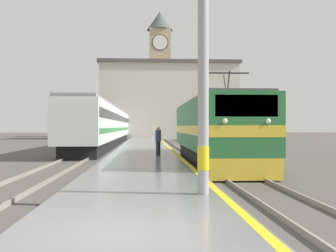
{
  "coord_description": "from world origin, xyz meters",
  "views": [
    {
      "loc": [
        0.13,
        -6.5,
        2.06
      ],
      "look_at": [
        2.0,
        27.02,
        2.11
      ],
      "focal_mm": 42.0,
      "sensor_mm": 36.0,
      "label": 1
    }
  ],
  "objects_px": {
    "passenger_train": "(113,126)",
    "clock_tower": "(160,70)",
    "catenary_mast": "(206,41)",
    "locomotive_train": "(213,131)",
    "person_on_platform": "(158,140)"
  },
  "relations": [
    {
      "from": "catenary_mast",
      "to": "passenger_train",
      "type": "bearing_deg",
      "value": 98.0
    },
    {
      "from": "locomotive_train",
      "to": "person_on_platform",
      "type": "bearing_deg",
      "value": 153.12
    },
    {
      "from": "locomotive_train",
      "to": "catenary_mast",
      "type": "xyz_separation_m",
      "value": [
        -2.16,
        -11.48,
        2.37
      ]
    },
    {
      "from": "catenary_mast",
      "to": "clock_tower",
      "type": "xyz_separation_m",
      "value": [
        1.21,
        68.04,
        9.06
      ]
    },
    {
      "from": "catenary_mast",
      "to": "clock_tower",
      "type": "height_order",
      "value": "clock_tower"
    },
    {
      "from": "locomotive_train",
      "to": "passenger_train",
      "type": "height_order",
      "value": "locomotive_train"
    },
    {
      "from": "passenger_train",
      "to": "person_on_platform",
      "type": "relative_size",
      "value": 32.54
    },
    {
      "from": "passenger_train",
      "to": "clock_tower",
      "type": "distance_m",
      "value": 30.12
    },
    {
      "from": "person_on_platform",
      "to": "clock_tower",
      "type": "xyz_separation_m",
      "value": [
        2.01,
        55.07,
        11.98
      ]
    },
    {
      "from": "catenary_mast",
      "to": "clock_tower",
      "type": "relative_size",
      "value": 0.31
    },
    {
      "from": "locomotive_train",
      "to": "clock_tower",
      "type": "distance_m",
      "value": 57.72
    },
    {
      "from": "catenary_mast",
      "to": "person_on_platform",
      "type": "bearing_deg",
      "value": 93.52
    },
    {
      "from": "locomotive_train",
      "to": "clock_tower",
      "type": "height_order",
      "value": "clock_tower"
    },
    {
      "from": "passenger_train",
      "to": "person_on_platform",
      "type": "bearing_deg",
      "value": -79.95
    },
    {
      "from": "locomotive_train",
      "to": "person_on_platform",
      "type": "distance_m",
      "value": 3.36
    }
  ]
}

